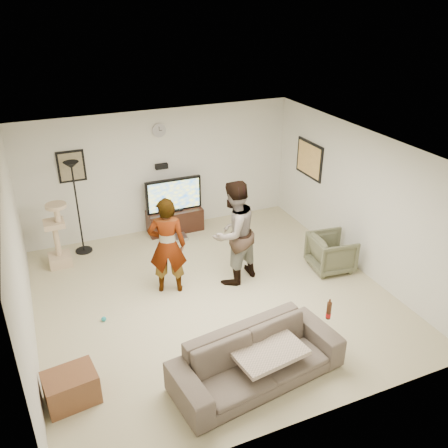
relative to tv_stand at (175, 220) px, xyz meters
name	(u,v)px	position (x,y,z in m)	size (l,w,h in m)	color
floor	(213,297)	(-0.16, -2.50, -0.24)	(5.50, 5.50, 0.02)	#BDB490
ceiling	(211,149)	(-0.16, -2.50, 2.28)	(5.50, 5.50, 0.02)	white
wall_back	(161,171)	(-0.16, 0.25, 1.02)	(5.50, 0.04, 2.50)	silver
wall_front	(309,338)	(-0.16, -5.25, 1.02)	(5.50, 0.04, 2.50)	silver
wall_left	(20,266)	(-2.91, -2.50, 1.02)	(0.04, 5.50, 2.50)	silver
wall_right	(359,200)	(2.59, -2.50, 1.02)	(0.04, 5.50, 2.50)	silver
wall_clock	(159,130)	(-0.16, 0.22, 1.87)	(0.26, 0.26, 0.04)	silver
wall_speaker	(162,166)	(-0.16, 0.19, 1.15)	(0.25, 0.10, 0.10)	black
picture_back	(71,166)	(-1.86, 0.23, 1.37)	(0.42, 0.03, 0.52)	#7A6F53
picture_right	(309,159)	(2.57, -0.90, 1.27)	(0.03, 0.78, 0.62)	tan
tv_stand	(175,220)	(0.00, 0.00, 0.00)	(1.13, 0.45, 0.47)	black
console_box	(177,238)	(-0.10, -0.40, -0.20)	(0.40, 0.30, 0.07)	#B7B7BD
tv	(174,195)	(0.00, 0.00, 0.58)	(1.15, 0.08, 0.68)	black
tv_screen	(174,196)	(0.00, -0.04, 0.58)	(1.06, 0.01, 0.60)	yellow
floor_lamp	(78,209)	(-1.89, -0.13, 0.66)	(0.32, 0.32, 1.80)	black
cat_tree	(56,235)	(-2.36, -0.48, 0.38)	(0.39, 0.39, 1.22)	tan
person_left	(167,246)	(-0.75, -2.03, 0.60)	(0.61, 0.40, 1.67)	#9B9CA3
person_right	(234,233)	(0.35, -2.17, 0.68)	(0.88, 0.69, 1.82)	navy
sofa	(257,359)	(-0.32, -4.43, 0.09)	(2.23, 0.87, 0.65)	brown
throw_blanket	(267,349)	(-0.20, -4.43, 0.21)	(0.90, 0.70, 0.06)	#C0A893
beer_bottle	(329,311)	(0.71, -4.43, 0.54)	(0.06, 0.06, 0.25)	#3E2010
armchair	(331,253)	(2.11, -2.53, 0.09)	(0.70, 0.72, 0.66)	#50523A
side_table	(71,388)	(-2.56, -3.87, -0.03)	(0.61, 0.46, 0.41)	brown
toy_ball	(104,319)	(-1.93, -2.46, -0.20)	(0.08, 0.08, 0.08)	teal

